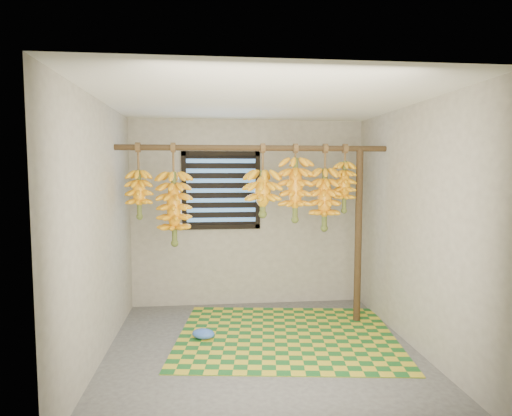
{
  "coord_description": "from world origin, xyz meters",
  "views": [
    {
      "loc": [
        -0.49,
        -4.01,
        1.75
      ],
      "look_at": [
        0.0,
        0.55,
        1.35
      ],
      "focal_mm": 30.0,
      "sensor_mm": 36.0,
      "label": 1
    }
  ],
  "objects": [
    {
      "name": "banana_bunch_e",
      "position": [
        0.8,
        0.7,
        1.43
      ],
      "size": [
        0.34,
        0.34,
        0.97
      ],
      "color": "brown",
      "rests_on": "hanging_pole"
    },
    {
      "name": "hanging_pole",
      "position": [
        0.0,
        0.7,
        2.0
      ],
      "size": [
        3.0,
        0.06,
        0.06
      ],
      "primitive_type": "cylinder",
      "rotation": [
        0.0,
        1.57,
        0.0
      ],
      "color": "#47311C",
      "rests_on": "wall_left"
    },
    {
      "name": "window",
      "position": [
        -0.35,
        1.48,
        1.5
      ],
      "size": [
        1.0,
        0.04,
        1.0
      ],
      "color": "black",
      "rests_on": "wall_back"
    },
    {
      "name": "wall_right",
      "position": [
        1.5,
        0.0,
        1.2
      ],
      "size": [
        0.01,
        3.0,
        2.4
      ],
      "primitive_type": "cube",
      "color": "gray",
      "rests_on": "floor"
    },
    {
      "name": "ceiling",
      "position": [
        0.0,
        0.0,
        2.4
      ],
      "size": [
        3.0,
        3.0,
        0.01
      ],
      "primitive_type": "cube",
      "color": "silver",
      "rests_on": "wall_back"
    },
    {
      "name": "banana_bunch_c",
      "position": [
        0.09,
        0.7,
        1.5
      ],
      "size": [
        0.39,
        0.39,
        0.8
      ],
      "color": "brown",
      "rests_on": "hanging_pole"
    },
    {
      "name": "woven_mat",
      "position": [
        0.3,
        0.33,
        0.01
      ],
      "size": [
        2.49,
        2.1,
        0.01
      ],
      "primitive_type": "cube",
      "rotation": [
        0.0,
        0.0,
        -0.13
      ],
      "color": "#1A5921",
      "rests_on": "floor"
    },
    {
      "name": "floor",
      "position": [
        0.0,
        0.0,
        -0.01
      ],
      "size": [
        3.0,
        3.0,
        0.01
      ],
      "primitive_type": "cube",
      "color": "#464646",
      "rests_on": "ground"
    },
    {
      "name": "banana_bunch_f",
      "position": [
        1.03,
        0.7,
        1.57
      ],
      "size": [
        0.25,
        0.25,
        0.77
      ],
      "color": "brown",
      "rests_on": "hanging_pole"
    },
    {
      "name": "banana_bunch_d",
      "position": [
        0.46,
        0.7,
        1.54
      ],
      "size": [
        0.37,
        0.37,
        0.87
      ],
      "color": "brown",
      "rests_on": "hanging_pole"
    },
    {
      "name": "plastic_bag",
      "position": [
        -0.57,
        0.33,
        0.06
      ],
      "size": [
        0.29,
        0.26,
        0.1
      ],
      "primitive_type": "ellipsoid",
      "rotation": [
        0.0,
        0.0,
        -0.4
      ],
      "color": "blue",
      "rests_on": "woven_mat"
    },
    {
      "name": "wall_back",
      "position": [
        0.0,
        1.5,
        1.2
      ],
      "size": [
        3.0,
        0.01,
        2.4
      ],
      "primitive_type": "cube",
      "color": "gray",
      "rests_on": "floor"
    },
    {
      "name": "banana_bunch_b",
      "position": [
        -0.88,
        0.7,
        1.34
      ],
      "size": [
        0.37,
        0.37,
        1.11
      ],
      "color": "brown",
      "rests_on": "hanging_pole"
    },
    {
      "name": "wall_left",
      "position": [
        -1.5,
        0.0,
        1.2
      ],
      "size": [
        0.01,
        3.0,
        2.4
      ],
      "primitive_type": "cube",
      "color": "gray",
      "rests_on": "floor"
    },
    {
      "name": "support_post",
      "position": [
        1.2,
        0.7,
        1.0
      ],
      "size": [
        0.08,
        0.08,
        2.0
      ],
      "primitive_type": "cylinder",
      "color": "#47311C",
      "rests_on": "floor"
    },
    {
      "name": "banana_bunch_a",
      "position": [
        -1.25,
        0.7,
        1.5
      ],
      "size": [
        0.28,
        0.28,
        0.82
      ],
      "color": "brown",
      "rests_on": "hanging_pole"
    }
  ]
}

